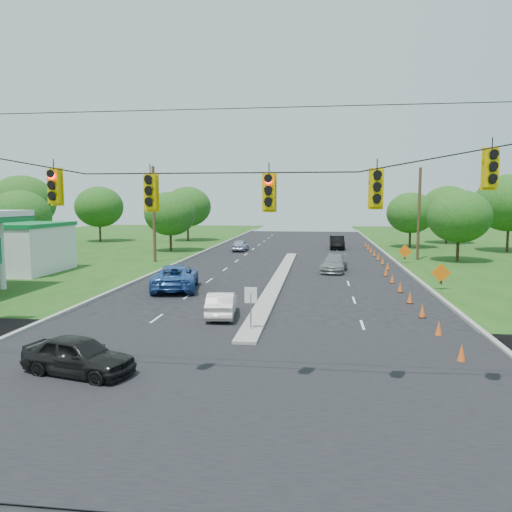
# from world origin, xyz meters

# --- Properties ---
(ground) EXTENTS (160.00, 160.00, 0.00)m
(ground) POSITION_xyz_m (0.00, 0.00, 0.00)
(ground) COLOR black
(ground) RESTS_ON ground
(cross_street) EXTENTS (160.00, 14.00, 0.02)m
(cross_street) POSITION_xyz_m (0.00, 0.00, 0.00)
(cross_street) COLOR black
(cross_street) RESTS_ON ground
(curb_left) EXTENTS (0.25, 110.00, 0.16)m
(curb_left) POSITION_xyz_m (-10.10, 30.00, 0.00)
(curb_left) COLOR gray
(curb_left) RESTS_ON ground
(curb_right) EXTENTS (0.25, 110.00, 0.16)m
(curb_right) POSITION_xyz_m (10.10, 30.00, 0.00)
(curb_right) COLOR gray
(curb_right) RESTS_ON ground
(median) EXTENTS (1.00, 34.00, 0.18)m
(median) POSITION_xyz_m (0.00, 21.00, 0.00)
(median) COLOR gray
(median) RESTS_ON ground
(median_sign) EXTENTS (0.55, 0.06, 2.05)m
(median_sign) POSITION_xyz_m (0.00, 6.00, 1.46)
(median_sign) COLOR gray
(median_sign) RESTS_ON ground
(signal_span) EXTENTS (25.60, 0.32, 9.00)m
(signal_span) POSITION_xyz_m (-0.05, -1.00, 4.97)
(signal_span) COLOR #422D1C
(signal_span) RESTS_ON ground
(utility_pole_far_left) EXTENTS (0.28, 0.28, 9.00)m
(utility_pole_far_left) POSITION_xyz_m (-12.50, 30.00, 4.50)
(utility_pole_far_left) COLOR #422D1C
(utility_pole_far_left) RESTS_ON ground
(utility_pole_far_right) EXTENTS (0.28, 0.28, 9.00)m
(utility_pole_far_right) POSITION_xyz_m (12.50, 35.00, 4.50)
(utility_pole_far_right) COLOR #422D1C
(utility_pole_far_right) RESTS_ON ground
(cone_0) EXTENTS (0.32, 0.32, 0.70)m
(cone_0) POSITION_xyz_m (8.09, 3.00, 0.35)
(cone_0) COLOR #E0581C
(cone_0) RESTS_ON ground
(cone_1) EXTENTS (0.32, 0.32, 0.70)m
(cone_1) POSITION_xyz_m (8.09, 6.50, 0.35)
(cone_1) COLOR #E0581C
(cone_1) RESTS_ON ground
(cone_2) EXTENTS (0.32, 0.32, 0.70)m
(cone_2) POSITION_xyz_m (8.09, 10.00, 0.35)
(cone_2) COLOR #E0581C
(cone_2) RESTS_ON ground
(cone_3) EXTENTS (0.32, 0.32, 0.70)m
(cone_3) POSITION_xyz_m (8.09, 13.50, 0.35)
(cone_3) COLOR #E0581C
(cone_3) RESTS_ON ground
(cone_4) EXTENTS (0.32, 0.32, 0.70)m
(cone_4) POSITION_xyz_m (8.09, 17.00, 0.35)
(cone_4) COLOR #E0581C
(cone_4) RESTS_ON ground
(cone_5) EXTENTS (0.32, 0.32, 0.70)m
(cone_5) POSITION_xyz_m (8.09, 20.50, 0.35)
(cone_5) COLOR #E0581C
(cone_5) RESTS_ON ground
(cone_6) EXTENTS (0.32, 0.32, 0.70)m
(cone_6) POSITION_xyz_m (8.09, 24.00, 0.35)
(cone_6) COLOR #E0581C
(cone_6) RESTS_ON ground
(cone_7) EXTENTS (0.32, 0.32, 0.70)m
(cone_7) POSITION_xyz_m (8.69, 27.50, 0.35)
(cone_7) COLOR #E0581C
(cone_7) RESTS_ON ground
(cone_8) EXTENTS (0.32, 0.32, 0.70)m
(cone_8) POSITION_xyz_m (8.69, 31.00, 0.35)
(cone_8) COLOR #E0581C
(cone_8) RESTS_ON ground
(cone_9) EXTENTS (0.32, 0.32, 0.70)m
(cone_9) POSITION_xyz_m (8.69, 34.50, 0.35)
(cone_9) COLOR #E0581C
(cone_9) RESTS_ON ground
(cone_10) EXTENTS (0.32, 0.32, 0.70)m
(cone_10) POSITION_xyz_m (8.69, 38.00, 0.35)
(cone_10) COLOR #E0581C
(cone_10) RESTS_ON ground
(cone_11) EXTENTS (0.32, 0.32, 0.70)m
(cone_11) POSITION_xyz_m (8.69, 41.50, 0.35)
(cone_11) COLOR #E0581C
(cone_11) RESTS_ON ground
(cone_12) EXTENTS (0.32, 0.32, 0.70)m
(cone_12) POSITION_xyz_m (8.69, 45.00, 0.35)
(cone_12) COLOR #E0581C
(cone_12) RESTS_ON ground
(cone_13) EXTENTS (0.32, 0.32, 0.70)m
(cone_13) POSITION_xyz_m (8.69, 48.50, 0.35)
(cone_13) COLOR #E0581C
(cone_13) RESTS_ON ground
(work_sign_1) EXTENTS (1.27, 0.58, 1.37)m
(work_sign_1) POSITION_xyz_m (10.80, 18.00, 1.09)
(work_sign_1) COLOR black
(work_sign_1) RESTS_ON ground
(work_sign_2) EXTENTS (1.27, 0.58, 1.37)m
(work_sign_2) POSITION_xyz_m (10.80, 32.00, 1.09)
(work_sign_2) COLOR black
(work_sign_2) RESTS_ON ground
(tree_2) EXTENTS (5.88, 5.88, 6.86)m
(tree_2) POSITION_xyz_m (-26.00, 30.00, 4.34)
(tree_2) COLOR black
(tree_2) RESTS_ON ground
(tree_3) EXTENTS (7.56, 7.56, 8.82)m
(tree_3) POSITION_xyz_m (-32.00, 40.00, 5.58)
(tree_3) COLOR black
(tree_3) RESTS_ON ground
(tree_4) EXTENTS (6.72, 6.72, 7.84)m
(tree_4) POSITION_xyz_m (-28.00, 52.00, 4.96)
(tree_4) COLOR black
(tree_4) RESTS_ON ground
(tree_5) EXTENTS (5.88, 5.88, 6.86)m
(tree_5) POSITION_xyz_m (-14.00, 40.00, 4.34)
(tree_5) COLOR black
(tree_5) RESTS_ON ground
(tree_6) EXTENTS (6.72, 6.72, 7.84)m
(tree_6) POSITION_xyz_m (-16.00, 55.00, 4.96)
(tree_6) COLOR black
(tree_6) RESTS_ON ground
(tree_9) EXTENTS (5.88, 5.88, 6.86)m
(tree_9) POSITION_xyz_m (16.00, 34.00, 4.34)
(tree_9) COLOR black
(tree_9) RESTS_ON ground
(tree_10) EXTENTS (7.56, 7.56, 8.82)m
(tree_10) POSITION_xyz_m (24.00, 44.00, 5.58)
(tree_10) COLOR black
(tree_10) RESTS_ON ground
(tree_11) EXTENTS (6.72, 6.72, 7.84)m
(tree_11) POSITION_xyz_m (20.00, 55.00, 4.96)
(tree_11) COLOR black
(tree_11) RESTS_ON ground
(tree_12) EXTENTS (5.88, 5.88, 6.86)m
(tree_12) POSITION_xyz_m (14.00, 48.00, 4.34)
(tree_12) COLOR black
(tree_12) RESTS_ON ground
(black_sedan) EXTENTS (4.16, 2.45, 1.33)m
(black_sedan) POSITION_xyz_m (-4.98, 0.01, 0.67)
(black_sedan) COLOR black
(black_sedan) RESTS_ON ground
(white_sedan) EXTENTS (1.77, 3.95, 1.26)m
(white_sedan) POSITION_xyz_m (-1.90, 8.95, 0.63)
(white_sedan) COLOR silver
(white_sedan) RESTS_ON ground
(blue_pickup) EXTENTS (3.80, 6.35, 1.65)m
(blue_pickup) POSITION_xyz_m (-6.40, 16.18, 0.83)
(blue_pickup) COLOR #2B55A2
(blue_pickup) RESTS_ON ground
(silver_car_far) EXTENTS (2.55, 4.92, 1.36)m
(silver_car_far) POSITION_xyz_m (4.16, 25.84, 0.68)
(silver_car_far) COLOR gray
(silver_car_far) RESTS_ON ground
(silver_car_oncoming) EXTENTS (1.64, 3.89, 1.32)m
(silver_car_oncoming) POSITION_xyz_m (-6.19, 41.68, 0.66)
(silver_car_oncoming) COLOR #A0A5C0
(silver_car_oncoming) RESTS_ON ground
(dark_car_receding) EXTENTS (1.74, 4.86, 1.60)m
(dark_car_receding) POSITION_xyz_m (5.02, 45.62, 0.80)
(dark_car_receding) COLOR black
(dark_car_receding) RESTS_ON ground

